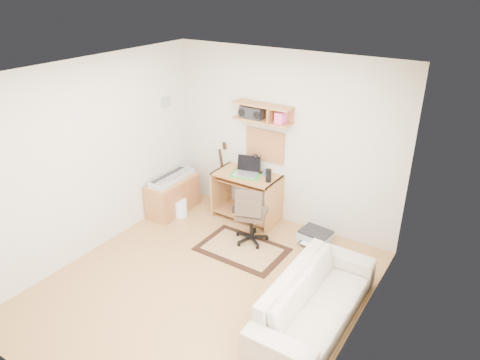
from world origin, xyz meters
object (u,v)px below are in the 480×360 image
Objects in this scene: task_chair at (251,214)px; cabinet at (173,195)px; sofa at (316,293)px; desk at (247,196)px; printer at (315,236)px.

cabinet is (-1.54, 0.09, -0.18)m from task_chair.
cabinet is 0.47× the size of sofa.
task_chair reaches higher than sofa.
task_chair is 1.55m from cabinet.
desk is 1.11× the size of cabinet.
task_chair is 0.47× the size of sofa.
sofa is (1.84, -1.53, 0.00)m from desk.
cabinet is at bearing 69.98° from sofa.
sofa is at bearing -39.76° from desk.
task_chair reaches higher than printer.
desk is at bearing -176.31° from printer.
cabinet is at bearing 158.04° from task_chair.
desk is at bearing 108.80° from task_chair.
task_chair is 1.00m from printer.
cabinet reaches higher than printer.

